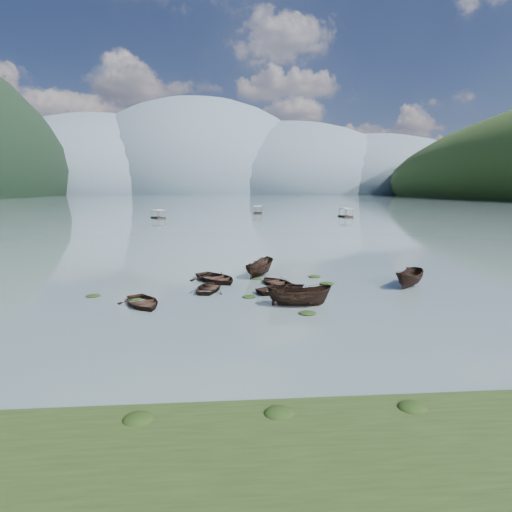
{
  "coord_description": "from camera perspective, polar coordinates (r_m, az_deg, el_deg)",
  "views": [
    {
      "loc": [
        -2.83,
        -25.21,
        8.18
      ],
      "look_at": [
        0.0,
        12.0,
        2.0
      ],
      "focal_mm": 28.0,
      "sensor_mm": 36.0,
      "label": 1
    }
  ],
  "objects": [
    {
      "name": "weed_clump_5",
      "position": [
        33.65,
        -22.23,
        -5.38
      ],
      "size": [
        1.1,
        0.89,
        0.23
      ],
      "primitive_type": "ellipsoid",
      "color": "black",
      "rests_on": "ground"
    },
    {
      "name": "weed_clump_7",
      "position": [
        38.34,
        8.35,
        -3.02
      ],
      "size": [
        1.15,
        0.92,
        0.25
      ],
      "primitive_type": "ellipsoid",
      "color": "black",
      "rests_on": "ground"
    },
    {
      "name": "rowboat_1",
      "position": [
        33.38,
        -6.6,
        -4.85
      ],
      "size": [
        3.68,
        4.53,
        0.83
      ],
      "primitive_type": "imported",
      "rotation": [
        0.0,
        0.0,
        2.91
      ],
      "color": "black",
      "rests_on": "ground"
    },
    {
      "name": "rowboat_5",
      "position": [
        36.83,
        21.07,
        -4.07
      ],
      "size": [
        4.32,
        4.48,
        1.75
      ],
      "primitive_type": "imported",
      "rotation": [
        0.0,
        0.0,
        -0.75
      ],
      "color": "black",
      "rests_on": "ground"
    },
    {
      "name": "weed_clump_3",
      "position": [
        35.89,
        3.71,
        -3.79
      ],
      "size": [
        0.78,
        0.65,
        0.17
      ],
      "primitive_type": "ellipsoid",
      "color": "black",
      "rests_on": "ground"
    },
    {
      "name": "haze_mtn_b",
      "position": [
        927.01,
        -7.98,
        8.8
      ],
      "size": [
        520.0,
        520.0,
        340.0
      ],
      "primitive_type": "ellipsoid",
      "color": "#475666",
      "rests_on": "ground"
    },
    {
      "name": "weed_clump_6",
      "position": [
        37.13,
        0.19,
        -3.32
      ],
      "size": [
        0.92,
        0.77,
        0.19
      ],
      "primitive_type": "ellipsoid",
      "color": "black",
      "rests_on": "ground"
    },
    {
      "name": "haze_mtn_a",
      "position": [
        960.32,
        -20.11,
        8.35
      ],
      "size": [
        520.0,
        520.0,
        280.0
      ],
      "primitive_type": "ellipsoid",
      "color": "#475666",
      "rests_on": "ground"
    },
    {
      "name": "rowboat_0",
      "position": [
        29.9,
        -15.86,
        -6.84
      ],
      "size": [
        4.67,
        5.16,
        0.88
      ],
      "primitive_type": "imported",
      "rotation": [
        0.0,
        0.0,
        0.49
      ],
      "color": "black",
      "rests_on": "ground"
    },
    {
      "name": "rowboat_6",
      "position": [
        36.36,
        -5.72,
        -3.64
      ],
      "size": [
        5.85,
        6.17,
        1.04
      ],
      "primitive_type": "imported",
      "rotation": [
        0.0,
        0.0,
        0.63
      ],
      "color": "black",
      "rests_on": "ground"
    },
    {
      "name": "weed_clump_2",
      "position": [
        27.12,
        7.38,
        -8.23
      ],
      "size": [
        1.18,
        0.95,
        0.26
      ],
      "primitive_type": "ellipsoid",
      "color": "black",
      "rests_on": "ground"
    },
    {
      "name": "pontoon_centre",
      "position": [
        142.14,
        0.27,
        6.1
      ],
      "size": [
        3.73,
        6.86,
        2.49
      ],
      "primitive_type": null,
      "rotation": [
        0.0,
        0.0,
        -0.16
      ],
      "color": "black",
      "rests_on": "ground"
    },
    {
      "name": "near_shore",
      "position": [
        14.16,
        8.92,
        -25.99
      ],
      "size": [
        60.0,
        6.0,
        0.5
      ],
      "primitive_type": "cube",
      "color": "black",
      "rests_on": "ground"
    },
    {
      "name": "haze_mtn_c",
      "position": [
        936.21,
        4.48,
        8.87
      ],
      "size": [
        520.0,
        520.0,
        260.0
      ],
      "primitive_type": "ellipsoid",
      "color": "#475666",
      "rests_on": "ground"
    },
    {
      "name": "rowboat_3",
      "position": [
        35.14,
        2.9,
        -4.07
      ],
      "size": [
        4.21,
        4.76,
        0.82
      ],
      "primitive_type": "imported",
      "rotation": [
        0.0,
        0.0,
        3.58
      ],
      "color": "black",
      "rests_on": "ground"
    },
    {
      "name": "weed_clump_1",
      "position": [
        30.92,
        -0.98,
        -5.94
      ],
      "size": [
        1.05,
        0.84,
        0.23
      ],
      "primitive_type": "ellipsoid",
      "color": "black",
      "rests_on": "ground"
    },
    {
      "name": "weed_clump_4",
      "position": [
        35.63,
        10.07,
        -4.02
      ],
      "size": [
        1.32,
        1.05,
        0.27
      ],
      "primitive_type": "ellipsoid",
      "color": "black",
      "rests_on": "ground"
    },
    {
      "name": "weed_clump_0",
      "position": [
        31.68,
        -17.06,
        -5.98
      ],
      "size": [
        1.14,
        0.93,
        0.25
      ],
      "primitive_type": "ellipsoid",
      "color": "black",
      "rests_on": "ground"
    },
    {
      "name": "rowboat_4",
      "position": [
        32.66,
        3.82,
        -5.12
      ],
      "size": [
        5.32,
        4.68,
        0.91
      ],
      "primitive_type": "imported",
      "rotation": [
        0.0,
        0.0,
        1.99
      ],
      "color": "black",
      "rests_on": "ground"
    },
    {
      "name": "haze_mtn_d",
      "position": [
        979.95,
        15.05,
        8.6
      ],
      "size": [
        520.0,
        520.0,
        220.0
      ],
      "primitive_type": "ellipsoid",
      "color": "#475666",
      "rests_on": "ground"
    },
    {
      "name": "pontoon_right",
      "position": [
        126.09,
        12.68,
        5.45
      ],
      "size": [
        2.92,
        6.8,
        2.59
      ],
      "primitive_type": null,
      "rotation": [
        0.0,
        0.0,
        0.02
      ],
      "color": "black",
      "rests_on": "ground"
    },
    {
      "name": "pontoon_left",
      "position": [
        121.12,
        -13.78,
        5.26
      ],
      "size": [
        5.15,
        6.69,
        2.38
      ],
      "primitive_type": null,
      "rotation": [
        0.0,
        0.0,
        0.48
      ],
      "color": "black",
      "rests_on": "ground"
    },
    {
      "name": "rowboat_8",
      "position": [
        38.58,
        0.49,
        -2.84
      ],
      "size": [
        3.81,
        4.93,
        1.8
      ],
      "primitive_type": "imported",
      "rotation": [
        0.0,
        0.0,
        2.63
      ],
      "color": "black",
      "rests_on": "ground"
    },
    {
      "name": "rowboat_2",
      "position": [
        28.94,
        6.18,
        -7.07
      ],
      "size": [
        4.67,
        2.19,
        1.74
      ],
      "primitive_type": "imported",
      "rotation": [
        0.0,
        0.0,
        1.46
      ],
      "color": "black",
      "rests_on": "ground"
    },
    {
      "name": "ground_plane",
      "position": [
        26.66,
        1.98,
        -8.47
      ],
      "size": [
        2400.0,
        2400.0,
        0.0
      ],
      "primitive_type": "plane",
      "color": "#536467"
    }
  ]
}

